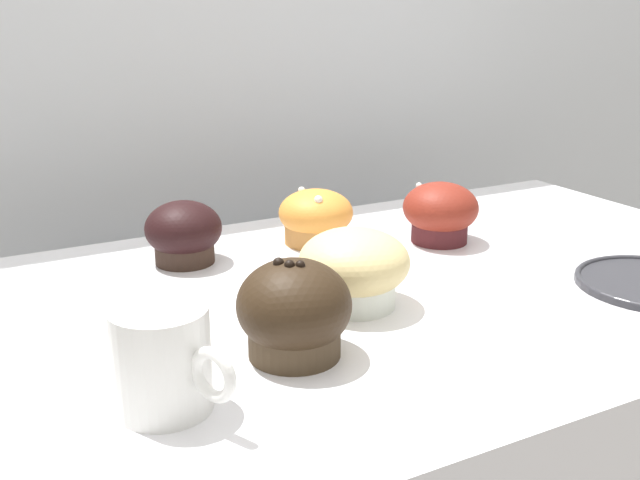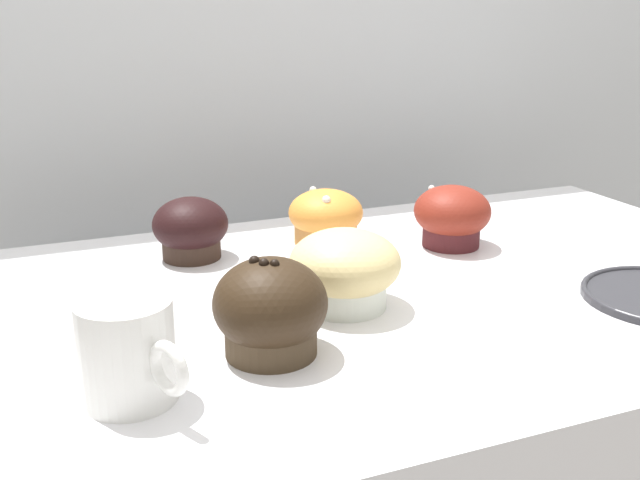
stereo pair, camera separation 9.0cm
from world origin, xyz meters
TOP-DOWN VIEW (x-y plane):
  - wall_back at (0.00, 0.60)m, footprint 3.20×0.10m
  - muffin_front_center at (-0.04, 0.18)m, footprint 0.10×0.10m
  - muffin_back_left at (-0.22, 0.19)m, footprint 0.10×0.10m
  - muffin_back_right at (-0.21, -0.11)m, footprint 0.11×0.11m
  - muffin_front_left at (0.12, 0.11)m, footprint 0.10×0.10m
  - muffin_front_right at (-0.10, -0.03)m, footprint 0.12×0.12m
  - coffee_cup at (-0.35, -0.15)m, footprint 0.08×0.12m

SIDE VIEW (x-z plane):
  - wall_back at x=0.00m, z-range 0.00..1.80m
  - muffin_front_center at x=-0.04m, z-range 0.93..1.01m
  - muffin_back_left at x=-0.22m, z-range 0.93..1.01m
  - muffin_front_left at x=0.12m, z-range 0.94..1.02m
  - muffin_front_right at x=-0.10m, z-range 0.94..1.02m
  - muffin_back_right at x=-0.21m, z-range 0.93..1.03m
  - coffee_cup at x=-0.35m, z-range 0.94..1.03m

